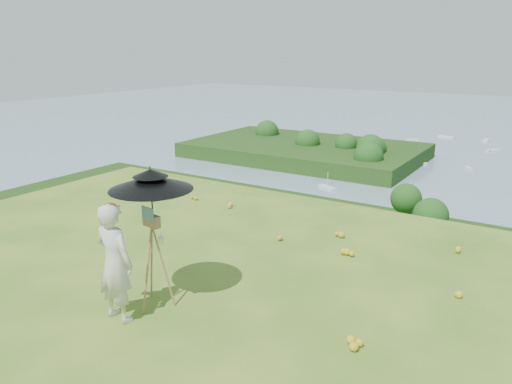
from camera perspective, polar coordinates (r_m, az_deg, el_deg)
The scene contains 11 objects.
ground at distance 7.90m, azimuth -15.47°, elevation -13.30°, with size 14.00×14.00×0.00m, color #3F6C1F.
shoreline_tier at distance 89.05m, azimuth 25.99°, elevation -12.26°, with size 170.00×28.00×8.00m, color slate.
peninsula at distance 181.54m, azimuth 5.61°, elevation 5.56°, with size 90.00×60.00×12.00m, color #18340E, non-canonical shape.
slope_trees at distance 44.05m, azimuth 22.68°, elevation -10.55°, with size 110.00×50.00×6.00m, color #1B5018, non-canonical shape.
harbor_town at distance 86.34m, azimuth 26.51°, elevation -8.44°, with size 110.00×22.00×5.00m, color silver, non-canonical shape.
moored_boats at distance 170.60m, azimuth 25.59°, elevation 1.77°, with size 140.00×140.00×0.70m, color silver, non-canonical shape.
wildflowers at distance 8.02m, azimuth -14.16°, elevation -12.25°, with size 10.00×10.50×0.12m, color gold, non-canonical shape.
painter at distance 7.40m, azimuth -15.85°, elevation -7.77°, with size 0.64×0.42×1.77m, color silver.
field_easel at distance 7.67m, azimuth -11.61°, elevation -7.30°, with size 0.61×0.61×1.60m, color olive, non-canonical shape.
sun_umbrella at distance 7.37m, azimuth -11.85°, elevation -0.40°, with size 1.22×1.22×0.88m, color black, non-canonical shape.
painter_cap at distance 7.11m, azimuth -16.35°, elevation -1.61°, with size 0.20×0.24×0.10m, color #D47477, non-canonical shape.
Camera 1 is at (5.28, -4.49, 3.79)m, focal length 35.00 mm.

